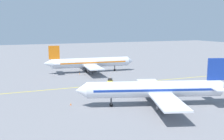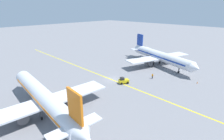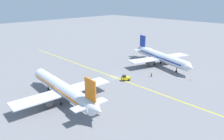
# 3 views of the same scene
# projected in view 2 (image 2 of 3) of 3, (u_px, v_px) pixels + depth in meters

# --- Properties ---
(ground_plane) EXTENTS (400.00, 400.00, 0.00)m
(ground_plane) POSITION_uv_depth(u_px,v_px,m) (112.00, 80.00, 55.93)
(ground_plane) COLOR slate
(apron_yellow_centreline) EXTENTS (2.62, 119.99, 0.01)m
(apron_yellow_centreline) POSITION_uv_depth(u_px,v_px,m) (112.00, 80.00, 55.93)
(apron_yellow_centreline) COLOR yellow
(apron_yellow_centreline) RESTS_ON ground
(airplane_at_gate) EXTENTS (28.36, 35.55, 10.60)m
(airplane_at_gate) POSITION_uv_depth(u_px,v_px,m) (44.00, 98.00, 36.76)
(airplane_at_gate) COLOR silver
(airplane_at_gate) RESTS_ON ground
(airplane_adjacent_stand) EXTENTS (28.20, 34.60, 10.60)m
(airplane_adjacent_stand) POSITION_uv_depth(u_px,v_px,m) (160.00, 56.00, 68.74)
(airplane_adjacent_stand) COLOR silver
(airplane_adjacent_stand) RESTS_ON ground
(baggage_tug_white) EXTENTS (3.35, 2.82, 2.11)m
(baggage_tug_white) POSITION_uv_depth(u_px,v_px,m) (124.00, 81.00, 52.84)
(baggage_tug_white) COLOR gold
(baggage_tug_white) RESTS_ON ground
(ground_crew_worker) EXTENTS (0.24, 0.58, 1.68)m
(ground_crew_worker) POSITION_uv_depth(u_px,v_px,m) (152.00, 76.00, 56.45)
(ground_crew_worker) COLOR #23232D
(ground_crew_worker) RESTS_ON ground
(traffic_cone_near_nose) EXTENTS (0.32, 0.32, 0.55)m
(traffic_cone_near_nose) POSITION_uv_depth(u_px,v_px,m) (197.00, 82.00, 53.21)
(traffic_cone_near_nose) COLOR orange
(traffic_cone_near_nose) RESTS_ON ground
(traffic_cone_mid_apron) EXTENTS (0.32, 0.32, 0.55)m
(traffic_cone_mid_apron) POSITION_uv_depth(u_px,v_px,m) (70.00, 117.00, 36.38)
(traffic_cone_mid_apron) COLOR orange
(traffic_cone_mid_apron) RESTS_ON ground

